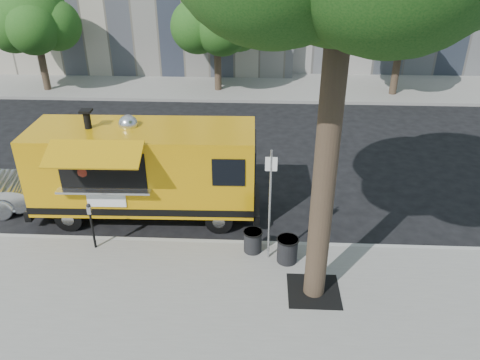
# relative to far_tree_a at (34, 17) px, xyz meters

# --- Properties ---
(ground) EXTENTS (120.00, 120.00, 0.00)m
(ground) POSITION_rel_far_tree_a_xyz_m (10.00, -12.30, -3.78)
(ground) COLOR black
(ground) RESTS_ON ground
(sidewalk) EXTENTS (60.00, 6.00, 0.15)m
(sidewalk) POSITION_rel_far_tree_a_xyz_m (10.00, -16.30, -3.70)
(sidewalk) COLOR gray
(sidewalk) RESTS_ON ground
(curb) EXTENTS (60.00, 0.14, 0.16)m
(curb) POSITION_rel_far_tree_a_xyz_m (10.00, -13.23, -3.70)
(curb) COLOR #999993
(curb) RESTS_ON ground
(far_sidewalk) EXTENTS (60.00, 5.00, 0.15)m
(far_sidewalk) POSITION_rel_far_tree_a_xyz_m (10.00, 1.20, -3.70)
(far_sidewalk) COLOR gray
(far_sidewalk) RESTS_ON ground
(tree_well) EXTENTS (1.20, 1.20, 0.02)m
(tree_well) POSITION_rel_far_tree_a_xyz_m (12.60, -15.10, -3.62)
(tree_well) COLOR black
(tree_well) RESTS_ON sidewalk
(far_tree_a) EXTENTS (3.42, 3.42, 5.36)m
(far_tree_a) POSITION_rel_far_tree_a_xyz_m (0.00, 0.00, 0.00)
(far_tree_a) COLOR #33261C
(far_tree_a) RESTS_ON far_sidewalk
(far_tree_b) EXTENTS (3.60, 3.60, 5.50)m
(far_tree_b) POSITION_rel_far_tree_a_xyz_m (9.00, 0.40, 0.06)
(far_tree_b) COLOR #33261C
(far_tree_b) RESTS_ON far_sidewalk
(far_tree_c) EXTENTS (3.24, 3.24, 5.21)m
(far_tree_c) POSITION_rel_far_tree_a_xyz_m (18.00, 0.10, -0.06)
(far_tree_c) COLOR #33261C
(far_tree_c) RESTS_ON far_sidewalk
(sign_post) EXTENTS (0.28, 0.06, 3.00)m
(sign_post) POSITION_rel_far_tree_a_xyz_m (11.55, -13.85, -1.93)
(sign_post) COLOR silver
(sign_post) RESTS_ON sidewalk
(parking_meter) EXTENTS (0.11, 0.11, 1.33)m
(parking_meter) POSITION_rel_far_tree_a_xyz_m (7.00, -13.65, -2.79)
(parking_meter) COLOR black
(parking_meter) RESTS_ON sidewalk
(food_truck) EXTENTS (6.64, 3.14, 3.25)m
(food_truck) POSITION_rel_far_tree_a_xyz_m (7.97, -11.73, -2.25)
(food_truck) COLOR #D0940A
(food_truck) RESTS_ON ground
(trash_bin_left) EXTENTS (0.50, 0.50, 0.60)m
(trash_bin_left) POSITION_rel_far_tree_a_xyz_m (11.15, -13.60, -3.30)
(trash_bin_left) COLOR black
(trash_bin_left) RESTS_ON sidewalk
(trash_bin_right) EXTENTS (0.56, 0.56, 0.67)m
(trash_bin_right) POSITION_rel_far_tree_a_xyz_m (12.02, -13.98, -3.27)
(trash_bin_right) COLOR black
(trash_bin_right) RESTS_ON sidewalk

